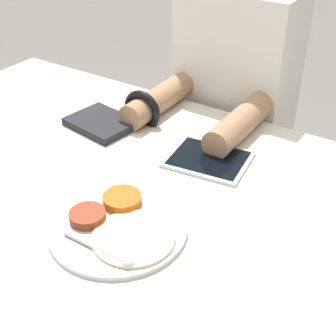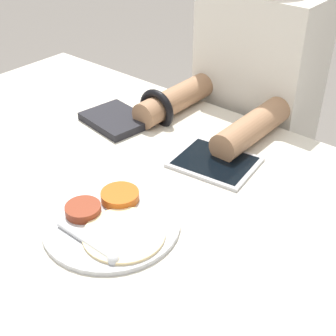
% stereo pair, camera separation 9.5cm
% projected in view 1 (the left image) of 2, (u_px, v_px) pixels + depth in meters
% --- Properties ---
extents(dining_table, '(1.27, 0.88, 0.70)m').
position_uv_depth(dining_table, '(99.00, 283.00, 1.23)').
color(dining_table, beige).
rests_on(dining_table, ground_plane).
extents(thali_tray, '(0.26, 0.26, 0.03)m').
position_uv_depth(thali_tray, '(118.00, 225.00, 0.88)').
color(thali_tray, '#B7BABF').
rests_on(thali_tray, dining_table).
extents(red_notebook, '(0.18, 0.15, 0.02)m').
position_uv_depth(red_notebook, '(102.00, 123.00, 1.21)').
color(red_notebook, silver).
rests_on(red_notebook, dining_table).
extents(tablet_device, '(0.20, 0.17, 0.01)m').
position_uv_depth(tablet_device, '(209.00, 159.00, 1.08)').
color(tablet_device, '#B7B7BC').
rests_on(tablet_device, dining_table).
extents(person_diner, '(0.34, 0.47, 1.17)m').
position_uv_depth(person_diner, '(230.00, 135.00, 1.47)').
color(person_diner, black).
rests_on(person_diner, ground_plane).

